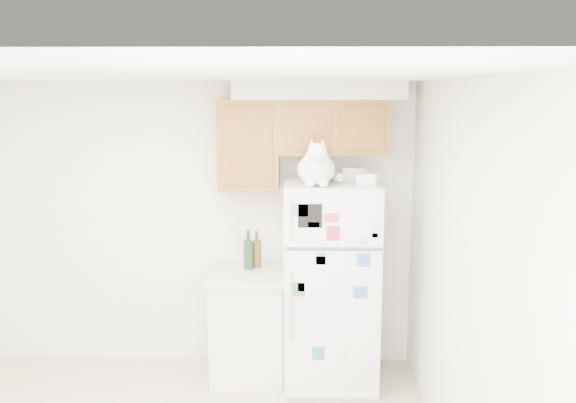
{
  "coord_description": "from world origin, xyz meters",
  "views": [
    {
      "loc": [
        0.91,
        -3.22,
        2.41
      ],
      "look_at": [
        0.83,
        1.55,
        1.55
      ],
      "focal_mm": 38.0,
      "sensor_mm": 36.0,
      "label": 1
    }
  ],
  "objects_px": {
    "refrigerator": "(330,284)",
    "bottle_green": "(248,250)",
    "storage_box_back": "(355,174)",
    "bottle_amber": "(257,249)",
    "storage_box_front": "(367,179)",
    "base_counter": "(248,324)",
    "cat": "(317,167)"
  },
  "relations": [
    {
      "from": "refrigerator",
      "to": "bottle_green",
      "type": "bearing_deg",
      "value": 165.39
    },
    {
      "from": "storage_box_back",
      "to": "bottle_amber",
      "type": "height_order",
      "value": "storage_box_back"
    },
    {
      "from": "storage_box_back",
      "to": "bottle_amber",
      "type": "distance_m",
      "value": 1.07
    },
    {
      "from": "storage_box_front",
      "to": "storage_box_back",
      "type": "bearing_deg",
      "value": 122.87
    },
    {
      "from": "base_counter",
      "to": "cat",
      "type": "distance_m",
      "value": 1.51
    },
    {
      "from": "storage_box_front",
      "to": "bottle_amber",
      "type": "relative_size",
      "value": 0.47
    },
    {
      "from": "storage_box_back",
      "to": "base_counter",
      "type": "bearing_deg",
      "value": -152.75
    },
    {
      "from": "storage_box_front",
      "to": "base_counter",
      "type": "bearing_deg",
      "value": -172.99
    },
    {
      "from": "cat",
      "to": "storage_box_back",
      "type": "relative_size",
      "value": 2.94
    },
    {
      "from": "refrigerator",
      "to": "cat",
      "type": "distance_m",
      "value": 1.01
    },
    {
      "from": "refrigerator",
      "to": "storage_box_front",
      "type": "distance_m",
      "value": 0.94
    },
    {
      "from": "storage_box_front",
      "to": "bottle_green",
      "type": "distance_m",
      "value": 1.21
    },
    {
      "from": "refrigerator",
      "to": "bottle_amber",
      "type": "height_order",
      "value": "refrigerator"
    },
    {
      "from": "bottle_green",
      "to": "refrigerator",
      "type": "bearing_deg",
      "value": -14.61
    },
    {
      "from": "base_counter",
      "to": "storage_box_back",
      "type": "height_order",
      "value": "storage_box_back"
    },
    {
      "from": "storage_box_back",
      "to": "storage_box_front",
      "type": "height_order",
      "value": "storage_box_back"
    },
    {
      "from": "refrigerator",
      "to": "cat",
      "type": "height_order",
      "value": "cat"
    },
    {
      "from": "base_counter",
      "to": "cat",
      "type": "bearing_deg",
      "value": -23.35
    },
    {
      "from": "refrigerator",
      "to": "bottle_amber",
      "type": "relative_size",
      "value": 5.3
    },
    {
      "from": "base_counter",
      "to": "bottle_amber",
      "type": "height_order",
      "value": "bottle_amber"
    },
    {
      "from": "storage_box_back",
      "to": "bottle_green",
      "type": "distance_m",
      "value": 1.11
    },
    {
      "from": "refrigerator",
      "to": "base_counter",
      "type": "height_order",
      "value": "refrigerator"
    },
    {
      "from": "cat",
      "to": "storage_box_front",
      "type": "xyz_separation_m",
      "value": [
        0.39,
        0.03,
        -0.09
      ]
    },
    {
      "from": "base_counter",
      "to": "bottle_amber",
      "type": "relative_size",
      "value": 2.87
    },
    {
      "from": "cat",
      "to": "storage_box_back",
      "type": "bearing_deg",
      "value": 43.6
    },
    {
      "from": "bottle_amber",
      "to": "base_counter",
      "type": "bearing_deg",
      "value": -113.11
    },
    {
      "from": "storage_box_front",
      "to": "bottle_green",
      "type": "bearing_deg",
      "value": -178.86
    },
    {
      "from": "storage_box_back",
      "to": "bottle_green",
      "type": "height_order",
      "value": "storage_box_back"
    },
    {
      "from": "cat",
      "to": "storage_box_front",
      "type": "relative_size",
      "value": 3.53
    },
    {
      "from": "bottle_green",
      "to": "bottle_amber",
      "type": "distance_m",
      "value": 0.09
    },
    {
      "from": "refrigerator",
      "to": "bottle_green",
      "type": "height_order",
      "value": "refrigerator"
    },
    {
      "from": "bottle_green",
      "to": "storage_box_back",
      "type": "bearing_deg",
      "value": -2.45
    }
  ]
}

